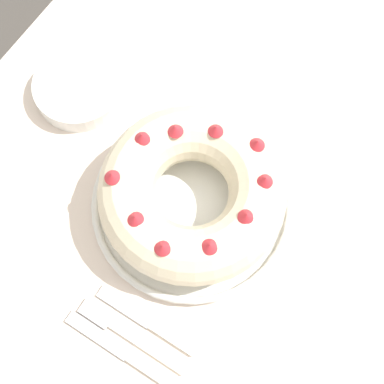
{
  "coord_description": "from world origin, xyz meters",
  "views": [
    {
      "loc": [
        -0.23,
        -0.14,
        1.61
      ],
      "look_at": [
        0.01,
        0.01,
        0.84
      ],
      "focal_mm": 50.0,
      "sensor_mm": 36.0,
      "label": 1
    }
  ],
  "objects_px": {
    "serving_knife": "(130,357)",
    "bundt_cake": "(192,192)",
    "side_bowl": "(79,88)",
    "cake_knife": "(153,325)",
    "serving_dish": "(192,204)",
    "fork": "(124,332)"
  },
  "relations": [
    {
      "from": "serving_dish",
      "to": "serving_knife",
      "type": "xyz_separation_m",
      "value": [
        -0.25,
        -0.05,
        -0.01
      ]
    },
    {
      "from": "serving_dish",
      "to": "bundt_cake",
      "type": "relative_size",
      "value": 1.12
    },
    {
      "from": "bundt_cake",
      "to": "cake_knife",
      "type": "relative_size",
      "value": 1.68
    },
    {
      "from": "bundt_cake",
      "to": "fork",
      "type": "bearing_deg",
      "value": -174.95
    },
    {
      "from": "serving_dish",
      "to": "fork",
      "type": "relative_size",
      "value": 1.76
    },
    {
      "from": "serving_knife",
      "to": "cake_knife",
      "type": "bearing_deg",
      "value": -4.79
    },
    {
      "from": "bundt_cake",
      "to": "side_bowl",
      "type": "bearing_deg",
      "value": 74.95
    },
    {
      "from": "bundt_cake",
      "to": "serving_knife",
      "type": "distance_m",
      "value": 0.26
    },
    {
      "from": "serving_knife",
      "to": "cake_knife",
      "type": "distance_m",
      "value": 0.06
    },
    {
      "from": "fork",
      "to": "side_bowl",
      "type": "distance_m",
      "value": 0.43
    },
    {
      "from": "serving_dish",
      "to": "fork",
      "type": "xyz_separation_m",
      "value": [
        -0.23,
        -0.02,
        -0.01
      ]
    },
    {
      "from": "fork",
      "to": "cake_knife",
      "type": "relative_size",
      "value": 1.07
    },
    {
      "from": "cake_knife",
      "to": "side_bowl",
      "type": "relative_size",
      "value": 1.1
    },
    {
      "from": "bundt_cake",
      "to": "cake_knife",
      "type": "bearing_deg",
      "value": -165.34
    },
    {
      "from": "serving_dish",
      "to": "side_bowl",
      "type": "distance_m",
      "value": 0.29
    },
    {
      "from": "fork",
      "to": "serving_knife",
      "type": "xyz_separation_m",
      "value": [
        -0.02,
        -0.03,
        0.0
      ]
    },
    {
      "from": "bundt_cake",
      "to": "fork",
      "type": "relative_size",
      "value": 1.57
    },
    {
      "from": "serving_knife",
      "to": "bundt_cake",
      "type": "bearing_deg",
      "value": 8.58
    },
    {
      "from": "cake_knife",
      "to": "side_bowl",
      "type": "xyz_separation_m",
      "value": [
        0.27,
        0.33,
        0.01
      ]
    },
    {
      "from": "bundt_cake",
      "to": "serving_knife",
      "type": "relative_size",
      "value": 1.45
    },
    {
      "from": "serving_dish",
      "to": "cake_knife",
      "type": "relative_size",
      "value": 1.88
    },
    {
      "from": "serving_dish",
      "to": "side_bowl",
      "type": "bearing_deg",
      "value": 74.95
    }
  ]
}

